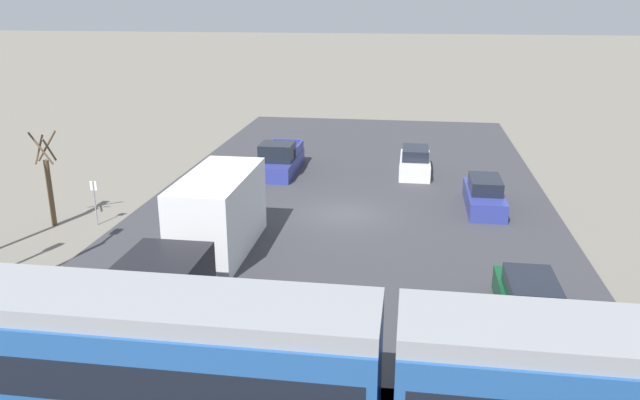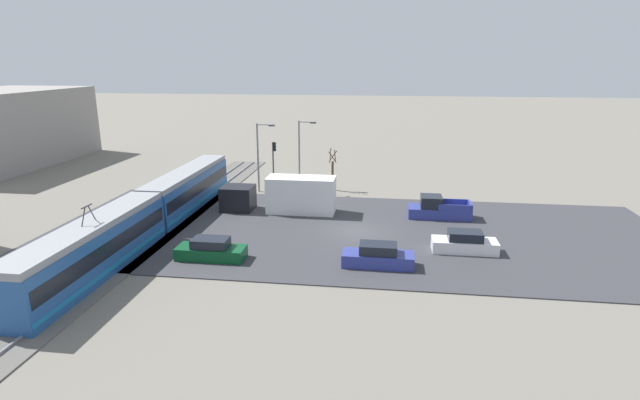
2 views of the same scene
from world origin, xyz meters
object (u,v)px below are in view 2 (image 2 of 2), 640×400
object	(u,v)px
light_rail_tram	(149,213)
street_tree	(333,171)
pickup_truck	(438,209)
sedan_car_1	(465,243)
street_lamp_near_crossing	(301,149)
street_lamp_mid_block	(260,152)
traffic_light_pole	(274,159)
box_truck	(286,196)
sedan_car_2	(211,250)
no_parking_sign	(334,183)
sedan_car_0	(378,257)

from	to	relation	value
light_rail_tram	street_tree	distance (m)	20.52
light_rail_tram	pickup_truck	world-z (taller)	light_rail_tram
sedan_car_1	street_lamp_near_crossing	size ratio (longest dim) A/B	0.64
street_lamp_near_crossing	street_lamp_mid_block	distance (m)	4.72
traffic_light_pole	street_tree	bearing A→B (deg)	-87.36
box_truck	street_tree	distance (m)	9.24
light_rail_tram	sedan_car_2	distance (m)	7.96
street_tree	no_parking_sign	distance (m)	2.11
light_rail_tram	sedan_car_2	bearing A→B (deg)	-123.49
box_truck	traffic_light_pole	xyz separation A→B (m)	(8.32, 2.94, 1.72)
light_rail_tram	sedan_car_0	world-z (taller)	light_rail_tram
traffic_light_pole	street_tree	world-z (taller)	traffic_light_pole
street_tree	street_lamp_mid_block	distance (m)	7.91
box_truck	street_lamp_mid_block	xyz separation A→B (m)	(6.97, 4.09, 2.63)
sedan_car_1	street_tree	bearing A→B (deg)	-145.46
sedan_car_2	street_lamp_near_crossing	world-z (taller)	street_lamp_near_crossing
sedan_car_0	street_tree	distance (m)	20.78
street_lamp_near_crossing	pickup_truck	bearing A→B (deg)	-124.80
sedan_car_2	street_tree	world-z (taller)	street_tree
light_rail_tram	sedan_car_1	size ratio (longest dim) A/B	6.75
pickup_truck	sedan_car_1	xyz separation A→B (m)	(-8.05, -1.15, -0.09)
light_rail_tram	traffic_light_pole	world-z (taller)	traffic_light_pole
light_rail_tram	sedan_car_0	bearing A→B (deg)	-102.63
street_tree	pickup_truck	bearing A→B (deg)	-129.80
street_lamp_mid_block	street_lamp_near_crossing	bearing A→B (deg)	-55.44
box_truck	no_parking_sign	size ratio (longest dim) A/B	4.92
sedan_car_1	street_lamp_near_crossing	world-z (taller)	street_lamp_near_crossing
light_rail_tram	pickup_truck	xyz separation A→B (m)	(7.43, -23.13, -0.96)
box_truck	street_lamp_near_crossing	size ratio (longest dim) A/B	1.44
sedan_car_0	street_lamp_near_crossing	bearing A→B (deg)	-157.31
no_parking_sign	sedan_car_2	bearing A→B (deg)	160.17
light_rail_tram	box_truck	size ratio (longest dim) A/B	2.99
box_truck	street_lamp_near_crossing	xyz separation A→B (m)	(9.65, 0.20, 2.64)
box_truck	pickup_truck	distance (m)	13.64
box_truck	street_lamp_near_crossing	world-z (taller)	street_lamp_near_crossing
sedan_car_0	sedan_car_2	distance (m)	11.56
sedan_car_0	sedan_car_2	world-z (taller)	sedan_car_0
pickup_truck	street_lamp_near_crossing	size ratio (longest dim) A/B	0.75
pickup_truck	box_truck	bearing A→B (deg)	90.17
street_lamp_mid_block	no_parking_sign	size ratio (longest dim) A/B	3.40
sedan_car_0	traffic_light_pole	world-z (taller)	traffic_light_pole
no_parking_sign	sedan_car_1	bearing A→B (deg)	-142.95
street_lamp_near_crossing	street_lamp_mid_block	bearing A→B (deg)	124.56
sedan_car_1	street_lamp_near_crossing	distance (m)	23.41
pickup_truck	sedan_car_1	world-z (taller)	pickup_truck
street_tree	sedan_car_2	bearing A→B (deg)	162.88
street_lamp_mid_block	no_parking_sign	world-z (taller)	street_lamp_mid_block
light_rail_tram	sedan_car_1	distance (m)	24.32
box_truck	street_tree	size ratio (longest dim) A/B	2.33
traffic_light_pole	street_lamp_mid_block	world-z (taller)	street_lamp_mid_block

